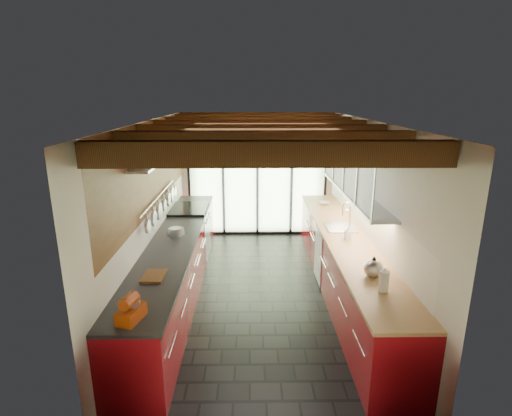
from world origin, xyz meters
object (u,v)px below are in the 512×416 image
Objects in this scene: kettle at (373,267)px; soap_bottle at (348,233)px; bowl at (324,203)px; paper_towel at (384,282)px; stand_mixer at (131,309)px.

kettle is 1.40× the size of soap_bottle.
bowl is (0.00, 3.14, -0.09)m from kettle.
bowl is at bearing 90.00° from soap_bottle.
paper_towel is 3.51m from bowl.
bowl is at bearing 90.00° from kettle.
stand_mixer is 3.31m from soap_bottle.
paper_towel is (0.00, -0.38, 0.00)m from kettle.
bowl is (0.00, 1.90, -0.07)m from soap_bottle.
kettle is 3.14m from bowl.
stand_mixer reaches higher than kettle.
soap_bottle is at bearing -90.00° from bowl.
paper_towel is 1.39× the size of bowl.
soap_bottle is (0.00, 1.61, -0.02)m from paper_towel.
soap_bottle is 1.90m from bowl.
soap_bottle is at bearing 39.91° from stand_mixer.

